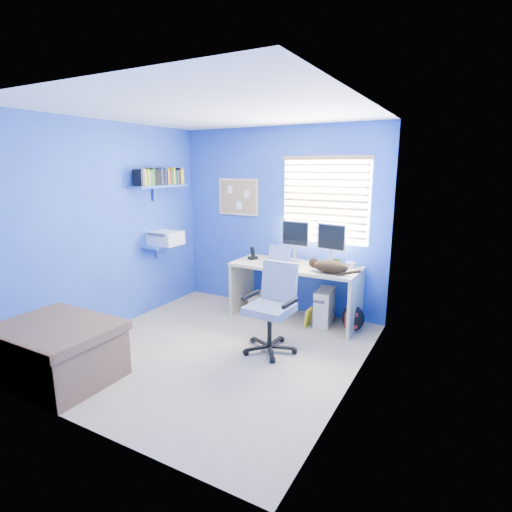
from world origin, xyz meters
The scene contains 23 objects.
floor centered at (0.00, 0.00, 0.00)m, with size 3.00×3.20×0.00m, color tan.
ceiling centered at (0.00, 0.00, 2.50)m, with size 3.00×3.20×0.00m, color white.
wall_back centered at (0.00, 1.60, 1.25)m, with size 3.00×0.01×2.50m, color #273EB4.
wall_front centered at (0.00, -1.60, 1.25)m, with size 3.00×0.01×2.50m, color #273EB4.
wall_left centered at (-1.50, 0.00, 1.25)m, with size 0.01×3.20×2.50m, color #273EB4.
wall_right centered at (1.50, 0.00, 1.25)m, with size 0.01×3.20×2.50m, color #273EB4.
desk centered at (0.39, 1.26, 0.37)m, with size 1.64×0.65×0.74m, color beige.
laptop centered at (0.16, 1.11, 0.85)m, with size 0.33×0.26×0.22m, color silver.
monitor_left centered at (0.30, 1.48, 1.01)m, with size 0.40×0.12×0.54m, color silver.
monitor_right centered at (0.80, 1.45, 1.01)m, with size 0.40×0.12×0.54m, color silver.
phone centered at (-0.24, 1.27, 0.82)m, with size 0.09×0.11×0.17m, color black.
mug centered at (0.90, 1.39, 0.79)m, with size 0.10×0.09×0.10m, color #1D5E17.
cd_spindle centered at (1.06, 1.45, 0.78)m, with size 0.13×0.13×0.07m, color silver.
cat centered at (0.91, 1.09, 0.82)m, with size 0.43×0.22×0.15m, color black.
tower_pc centered at (0.79, 1.31, 0.23)m, with size 0.19×0.44×0.45m, color beige.
drawer_boxes centered at (-0.08, 1.29, 0.14)m, with size 0.35×0.28×0.27m, color tan.
yellow_book centered at (0.65, 1.11, 0.12)m, with size 0.03×0.17×0.24m, color yellow.
backpack centered at (1.17, 1.26, 0.16)m, with size 0.28×0.21×0.32m, color black.
bed_corner centered at (-1.00, -1.21, 0.27)m, with size 1.13×0.80×0.54m, color brown.
office_chair centered at (0.53, 0.32, 0.36)m, with size 0.58×0.58×0.96m.
window_blinds centered at (0.65, 1.57, 1.55)m, with size 1.15×0.05×1.10m.
corkboard centered at (-0.65, 1.58, 1.55)m, with size 0.64×0.02×0.52m.
wall_shelves centered at (-1.35, 0.75, 1.43)m, with size 0.42×0.90×1.05m.
Camera 1 is at (2.34, -3.35, 1.97)m, focal length 28.00 mm.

